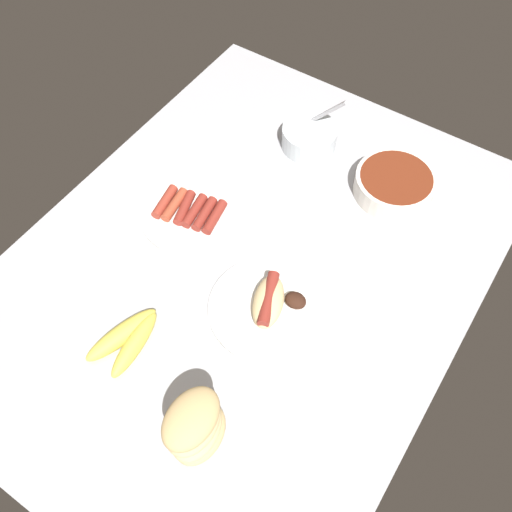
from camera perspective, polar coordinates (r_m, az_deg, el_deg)
The scene contains 7 objects.
ground_plane at distance 124.09cm, azimuth -0.97°, elevation -1.21°, with size 120.00×90.00×3.00cm, color #B2B2B7.
plate_hotdog_assembled at distance 115.81cm, azimuth 1.33°, elevation -4.84°, with size 24.19×24.19×5.61cm.
plate_sausages at distance 130.56cm, azimuth -6.50°, elevation 4.30°, with size 22.36×22.36×3.21cm.
bowl_chili at distance 136.29cm, azimuth 13.44°, elevation 6.89°, with size 18.15×18.15×5.24cm.
bowl_coleslaw at distance 143.25cm, azimuth 5.27°, elevation 11.61°, with size 13.29×13.78×15.10cm.
banana_bunch at distance 114.88cm, azimuth -12.49°, elevation -7.94°, with size 16.50×10.05×3.70cm.
bread_stack at distance 100.78cm, azimuth -5.98°, elevation -16.29°, with size 13.14×10.04×14.40cm.
Camera 1 is at (-54.90, -38.97, 102.74)cm, focal length 40.80 mm.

